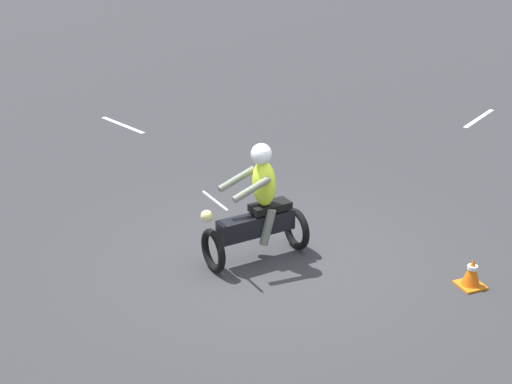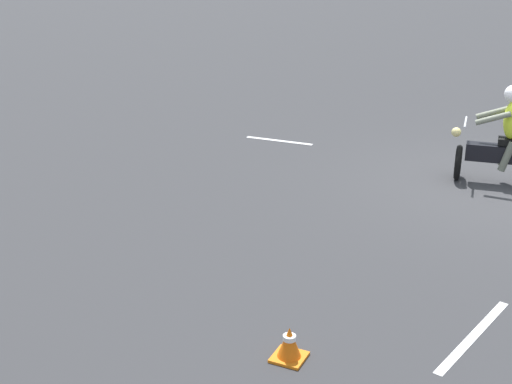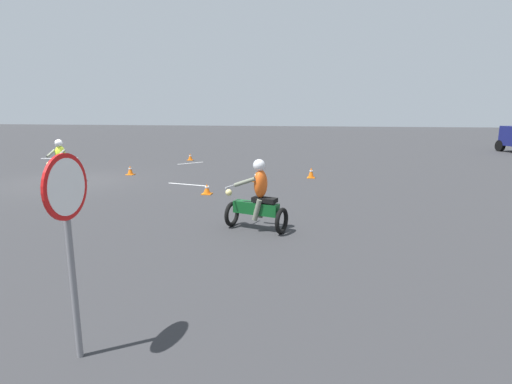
{
  "view_description": "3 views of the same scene",
  "coord_description": "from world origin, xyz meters",
  "px_view_note": "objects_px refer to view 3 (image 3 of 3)",
  "views": [
    {
      "loc": [
        3.46,
        7.84,
        4.69
      ],
      "look_at": [
        0.21,
        -0.15,
        1.0
      ],
      "focal_mm": 50.0,
      "sensor_mm": 36.0,
      "label": 1
    },
    {
      "loc": [
        -0.99,
        11.64,
        4.02
      ],
      "look_at": [
        2.61,
        4.12,
        0.9
      ],
      "focal_mm": 50.0,
      "sensor_mm": 36.0,
      "label": 2
    },
    {
      "loc": [
        13.81,
        10.0,
        2.72
      ],
      "look_at": [
        5.01,
        8.39,
        0.9
      ],
      "focal_mm": 28.0,
      "sensor_mm": 36.0,
      "label": 3
    }
  ],
  "objects_px": {
    "motorcycle_rider_background": "(257,200)",
    "traffic_cone_near_right": "(190,157)",
    "stop_sign": "(68,216)",
    "traffic_cone_far_right": "(207,189)",
    "traffic_cone_mid_center": "(256,177)",
    "traffic_cone_mid_left": "(130,170)",
    "motorcycle_rider_foreground": "(60,164)",
    "traffic_cone_near_left": "(311,173)"
  },
  "relations": [
    {
      "from": "traffic_cone_near_right",
      "to": "stop_sign",
      "type": "bearing_deg",
      "value": 15.74
    },
    {
      "from": "motorcycle_rider_background",
      "to": "traffic_cone_mid_center",
      "type": "relative_size",
      "value": 4.29
    },
    {
      "from": "traffic_cone_near_right",
      "to": "motorcycle_rider_background",
      "type": "bearing_deg",
      "value": 25.9
    },
    {
      "from": "traffic_cone_near_left",
      "to": "traffic_cone_mid_left",
      "type": "distance_m",
      "value": 7.78
    },
    {
      "from": "stop_sign",
      "to": "traffic_cone_far_right",
      "type": "distance_m",
      "value": 9.08
    },
    {
      "from": "stop_sign",
      "to": "traffic_cone_mid_center",
      "type": "xyz_separation_m",
      "value": [
        -11.57,
        -0.1,
        -1.45
      ]
    },
    {
      "from": "traffic_cone_near_left",
      "to": "traffic_cone_mid_center",
      "type": "bearing_deg",
      "value": -59.51
    },
    {
      "from": "traffic_cone_near_left",
      "to": "traffic_cone_mid_left",
      "type": "xyz_separation_m",
      "value": [
        0.56,
        -7.76,
        -0.02
      ]
    },
    {
      "from": "stop_sign",
      "to": "motorcycle_rider_background",
      "type": "bearing_deg",
      "value": 168.06
    },
    {
      "from": "motorcycle_rider_background",
      "to": "stop_sign",
      "type": "height_order",
      "value": "stop_sign"
    },
    {
      "from": "traffic_cone_near_right",
      "to": "traffic_cone_mid_center",
      "type": "xyz_separation_m",
      "value": [
        6.09,
        4.88,
        -0.0
      ]
    },
    {
      "from": "motorcycle_rider_background",
      "to": "traffic_cone_near_left",
      "type": "height_order",
      "value": "motorcycle_rider_background"
    },
    {
      "from": "stop_sign",
      "to": "traffic_cone_near_right",
      "type": "bearing_deg",
      "value": -164.26
    },
    {
      "from": "motorcycle_rider_foreground",
      "to": "motorcycle_rider_background",
      "type": "xyz_separation_m",
      "value": [
        4.85,
        8.58,
        0.0
      ]
    },
    {
      "from": "traffic_cone_near_left",
      "to": "traffic_cone_far_right",
      "type": "distance_m",
      "value": 5.1
    },
    {
      "from": "traffic_cone_far_right",
      "to": "stop_sign",
      "type": "bearing_deg",
      "value": 8.18
    },
    {
      "from": "traffic_cone_mid_center",
      "to": "traffic_cone_far_right",
      "type": "bearing_deg",
      "value": -23.46
    },
    {
      "from": "stop_sign",
      "to": "traffic_cone_mid_left",
      "type": "xyz_separation_m",
      "value": [
        -12.24,
        -5.78,
        -1.44
      ]
    },
    {
      "from": "motorcycle_rider_foreground",
      "to": "stop_sign",
      "type": "distance_m",
      "value": 12.54
    },
    {
      "from": "stop_sign",
      "to": "traffic_cone_mid_left",
      "type": "relative_size",
      "value": 5.7
    },
    {
      "from": "traffic_cone_mid_left",
      "to": "traffic_cone_far_right",
      "type": "height_order",
      "value": "traffic_cone_mid_left"
    },
    {
      "from": "motorcycle_rider_background",
      "to": "traffic_cone_mid_left",
      "type": "bearing_deg",
      "value": 61.28
    },
    {
      "from": "stop_sign",
      "to": "traffic_cone_near_right",
      "type": "xyz_separation_m",
      "value": [
        -17.66,
        -4.98,
        -1.45
      ]
    },
    {
      "from": "motorcycle_rider_background",
      "to": "traffic_cone_mid_left",
      "type": "relative_size",
      "value": 4.12
    },
    {
      "from": "traffic_cone_far_right",
      "to": "traffic_cone_near_left",
      "type": "bearing_deg",
      "value": 140.38
    },
    {
      "from": "traffic_cone_mid_left",
      "to": "motorcycle_rider_foreground",
      "type": "bearing_deg",
      "value": -37.51
    },
    {
      "from": "traffic_cone_near_left",
      "to": "traffic_cone_mid_center",
      "type": "distance_m",
      "value": 2.41
    },
    {
      "from": "motorcycle_rider_foreground",
      "to": "motorcycle_rider_background",
      "type": "height_order",
      "value": "same"
    },
    {
      "from": "motorcycle_rider_background",
      "to": "traffic_cone_near_right",
      "type": "xyz_separation_m",
      "value": [
        -12.5,
        -6.07,
        -0.54
      ]
    },
    {
      "from": "stop_sign",
      "to": "traffic_cone_far_right",
      "type": "bearing_deg",
      "value": -171.82
    },
    {
      "from": "traffic_cone_near_right",
      "to": "traffic_cone_mid_left",
      "type": "relative_size",
      "value": 0.97
    },
    {
      "from": "motorcycle_rider_foreground",
      "to": "traffic_cone_near_right",
      "type": "relative_size",
      "value": 4.26
    },
    {
      "from": "stop_sign",
      "to": "traffic_cone_far_right",
      "type": "height_order",
      "value": "stop_sign"
    },
    {
      "from": "motorcycle_rider_foreground",
      "to": "stop_sign",
      "type": "bearing_deg",
      "value": 119.07
    },
    {
      "from": "motorcycle_rider_foreground",
      "to": "traffic_cone_far_right",
      "type": "distance_m",
      "value": 6.35
    },
    {
      "from": "motorcycle_rider_foreground",
      "to": "traffic_cone_near_left",
      "type": "distance_m",
      "value": 9.89
    },
    {
      "from": "motorcycle_rider_foreground",
      "to": "traffic_cone_far_right",
      "type": "xyz_separation_m",
      "value": [
        1.14,
        6.22,
        -0.56
      ]
    },
    {
      "from": "traffic_cone_mid_center",
      "to": "stop_sign",
      "type": "bearing_deg",
      "value": 0.5
    },
    {
      "from": "stop_sign",
      "to": "traffic_cone_mid_center",
      "type": "distance_m",
      "value": 11.67
    },
    {
      "from": "motorcycle_rider_background",
      "to": "traffic_cone_far_right",
      "type": "height_order",
      "value": "motorcycle_rider_background"
    },
    {
      "from": "traffic_cone_far_right",
      "to": "motorcycle_rider_background",
      "type": "bearing_deg",
      "value": 32.59
    },
    {
      "from": "stop_sign",
      "to": "traffic_cone_near_left",
      "type": "bearing_deg",
      "value": 171.21
    }
  ]
}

